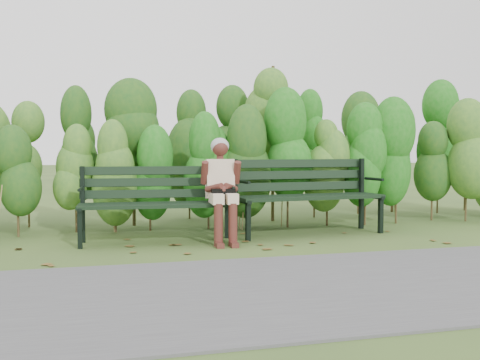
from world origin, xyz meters
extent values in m
plane|color=#395225|center=(0.00, 0.00, 0.00)|extent=(80.00, 80.00, 0.00)
cube|color=#474749|center=(0.00, -2.20, 0.01)|extent=(60.00, 2.50, 0.01)
cylinder|color=#47381E|center=(-2.75, 1.30, 0.40)|extent=(0.03, 0.03, 0.80)
ellipsoid|color=#176B14|center=(-2.75, 1.30, 1.04)|extent=(0.64, 0.64, 1.44)
cylinder|color=#47381E|center=(-2.14, 1.30, 0.40)|extent=(0.03, 0.03, 0.80)
ellipsoid|color=#176B14|center=(-2.14, 1.30, 1.04)|extent=(0.64, 0.64, 1.44)
cylinder|color=#47381E|center=(-1.53, 1.30, 0.40)|extent=(0.03, 0.03, 0.80)
ellipsoid|color=#176B14|center=(-1.53, 1.30, 1.04)|extent=(0.64, 0.64, 1.44)
cylinder|color=#47381E|center=(-0.92, 1.30, 0.40)|extent=(0.03, 0.03, 0.80)
ellipsoid|color=#176B14|center=(-0.92, 1.30, 1.04)|extent=(0.64, 0.64, 1.44)
cylinder|color=#47381E|center=(-0.31, 1.30, 0.40)|extent=(0.03, 0.03, 0.80)
ellipsoid|color=#176B14|center=(-0.31, 1.30, 1.04)|extent=(0.64, 0.64, 1.44)
cylinder|color=#47381E|center=(0.31, 1.30, 0.40)|extent=(0.03, 0.03, 0.80)
ellipsoid|color=#176B14|center=(0.31, 1.30, 1.04)|extent=(0.64, 0.64, 1.44)
cylinder|color=#47381E|center=(0.92, 1.30, 0.40)|extent=(0.03, 0.03, 0.80)
ellipsoid|color=#176B14|center=(0.92, 1.30, 1.04)|extent=(0.64, 0.64, 1.44)
cylinder|color=#47381E|center=(1.53, 1.30, 0.40)|extent=(0.03, 0.03, 0.80)
ellipsoid|color=#176B14|center=(1.53, 1.30, 1.04)|extent=(0.64, 0.64, 1.44)
cylinder|color=#47381E|center=(2.14, 1.30, 0.40)|extent=(0.03, 0.03, 0.80)
ellipsoid|color=#176B14|center=(2.14, 1.30, 1.04)|extent=(0.64, 0.64, 1.44)
cylinder|color=#47381E|center=(2.75, 1.30, 0.40)|extent=(0.03, 0.03, 0.80)
ellipsoid|color=#176B14|center=(2.75, 1.30, 1.04)|extent=(0.64, 0.64, 1.44)
cylinder|color=#47381E|center=(3.36, 1.30, 0.40)|extent=(0.03, 0.03, 0.80)
ellipsoid|color=#176B14|center=(3.36, 1.30, 1.04)|extent=(0.64, 0.64, 1.44)
cylinder|color=#47381E|center=(3.98, 1.30, 0.40)|extent=(0.03, 0.03, 0.80)
ellipsoid|color=#176B14|center=(3.98, 1.30, 1.04)|extent=(0.64, 0.64, 1.44)
cylinder|color=#47381E|center=(-2.69, 2.30, 0.55)|extent=(0.04, 0.04, 1.10)
ellipsoid|color=#1B4F1C|center=(-2.69, 2.30, 1.43)|extent=(0.70, 0.70, 1.98)
cylinder|color=#47381E|center=(-1.92, 2.30, 0.55)|extent=(0.04, 0.04, 1.10)
ellipsoid|color=#1B4F1C|center=(-1.92, 2.30, 1.43)|extent=(0.70, 0.70, 1.98)
cylinder|color=#47381E|center=(-1.15, 2.30, 0.55)|extent=(0.04, 0.04, 1.10)
ellipsoid|color=#1B4F1C|center=(-1.15, 2.30, 1.43)|extent=(0.70, 0.70, 1.98)
cylinder|color=#47381E|center=(-0.38, 2.30, 0.55)|extent=(0.04, 0.04, 1.10)
ellipsoid|color=#1B4F1C|center=(-0.38, 2.30, 1.43)|extent=(0.70, 0.70, 1.98)
cylinder|color=#47381E|center=(0.38, 2.30, 0.55)|extent=(0.04, 0.04, 1.10)
ellipsoid|color=#1B4F1C|center=(0.38, 2.30, 1.43)|extent=(0.70, 0.70, 1.98)
cylinder|color=#47381E|center=(1.15, 2.30, 0.55)|extent=(0.04, 0.04, 1.10)
ellipsoid|color=#1B4F1C|center=(1.15, 2.30, 1.43)|extent=(0.70, 0.70, 1.98)
cylinder|color=#47381E|center=(1.92, 2.30, 0.55)|extent=(0.04, 0.04, 1.10)
ellipsoid|color=#1B4F1C|center=(1.92, 2.30, 1.43)|extent=(0.70, 0.70, 1.98)
cylinder|color=#47381E|center=(2.69, 2.30, 0.55)|extent=(0.04, 0.04, 1.10)
ellipsoid|color=#1B4F1C|center=(2.69, 2.30, 1.43)|extent=(0.70, 0.70, 1.98)
cylinder|color=#47381E|center=(3.46, 2.30, 0.55)|extent=(0.04, 0.04, 1.10)
ellipsoid|color=#1B4F1C|center=(3.46, 2.30, 1.43)|extent=(0.70, 0.70, 1.98)
cylinder|color=#47381E|center=(4.22, 2.30, 0.55)|extent=(0.04, 0.04, 1.10)
ellipsoid|color=#1B4F1C|center=(4.22, 2.30, 1.43)|extent=(0.70, 0.70, 1.98)
cylinder|color=#47381E|center=(4.99, 2.30, 0.55)|extent=(0.04, 0.04, 1.10)
ellipsoid|color=#1B4F1C|center=(4.99, 2.30, 1.43)|extent=(0.70, 0.70, 1.98)
cube|color=brown|center=(-1.14, -0.98, 0.00)|extent=(0.10, 0.09, 0.01)
cube|color=brown|center=(-1.89, 0.69, 0.00)|extent=(0.11, 0.11, 0.01)
cube|color=brown|center=(0.41, 0.87, 0.00)|extent=(0.10, 0.08, 0.01)
cube|color=brown|center=(-1.18, -0.27, 0.00)|extent=(0.09, 0.07, 0.01)
cube|color=brown|center=(-0.44, 0.74, 0.00)|extent=(0.11, 0.11, 0.01)
cube|color=brown|center=(2.68, 0.00, 0.00)|extent=(0.11, 0.11, 0.01)
cube|color=brown|center=(-0.01, -0.28, 0.00)|extent=(0.10, 0.11, 0.01)
cube|color=brown|center=(1.35, 0.52, 0.00)|extent=(0.11, 0.11, 0.01)
cube|color=brown|center=(0.81, -1.12, 0.00)|extent=(0.11, 0.10, 0.01)
cube|color=brown|center=(0.51, 0.32, 0.00)|extent=(0.11, 0.11, 0.01)
cube|color=brown|center=(0.34, 0.25, 0.00)|extent=(0.11, 0.11, 0.01)
cube|color=brown|center=(-2.51, 0.81, 0.00)|extent=(0.10, 0.11, 0.01)
cube|color=brown|center=(-1.80, -0.84, 0.00)|extent=(0.11, 0.10, 0.01)
cube|color=brown|center=(-0.59, -1.04, 0.00)|extent=(0.10, 0.09, 0.01)
cube|color=brown|center=(0.35, -0.41, 0.00)|extent=(0.11, 0.11, 0.01)
cube|color=brown|center=(2.07, -0.04, 0.00)|extent=(0.09, 0.10, 0.01)
cube|color=brown|center=(0.65, -0.96, 0.00)|extent=(0.11, 0.11, 0.01)
cube|color=brown|center=(0.61, 0.77, 0.00)|extent=(0.11, 0.11, 0.01)
cube|color=brown|center=(2.48, 0.68, 0.00)|extent=(0.10, 0.11, 0.01)
cube|color=brown|center=(-0.15, 0.16, 0.00)|extent=(0.09, 0.11, 0.01)
cube|color=brown|center=(-1.98, -0.70, 0.00)|extent=(0.11, 0.11, 0.01)
cube|color=brown|center=(1.39, 0.06, 0.00)|extent=(0.11, 0.11, 0.01)
cube|color=brown|center=(-0.58, -0.97, 0.00)|extent=(0.11, 0.11, 0.01)
cube|color=brown|center=(-2.16, 0.93, 0.00)|extent=(0.11, 0.10, 0.01)
cube|color=black|center=(-1.05, 0.13, 0.46)|extent=(1.86, 0.24, 0.04)
cube|color=black|center=(-1.04, 0.26, 0.46)|extent=(1.86, 0.24, 0.04)
cube|color=black|center=(-1.03, 0.39, 0.46)|extent=(1.86, 0.24, 0.04)
cube|color=black|center=(-1.02, 0.52, 0.46)|extent=(1.86, 0.24, 0.04)
cube|color=black|center=(-1.01, 0.61, 0.58)|extent=(1.86, 0.18, 0.11)
cube|color=black|center=(-1.01, 0.63, 0.72)|extent=(1.86, 0.18, 0.11)
cube|color=black|center=(-1.01, 0.64, 0.87)|extent=(1.86, 0.18, 0.11)
cube|color=black|center=(-1.93, 0.18, 0.23)|extent=(0.06, 0.06, 0.46)
cube|color=black|center=(-1.90, 0.62, 0.46)|extent=(0.06, 0.06, 0.93)
cube|color=black|center=(-1.92, 0.39, 0.44)|extent=(0.09, 0.52, 0.04)
cylinder|color=black|center=(-1.92, 0.33, 0.67)|extent=(0.06, 0.39, 0.04)
cube|color=black|center=(-0.16, 0.06, 0.23)|extent=(0.06, 0.06, 0.46)
cube|color=black|center=(-0.13, 0.50, 0.46)|extent=(0.06, 0.06, 0.93)
cube|color=black|center=(-0.15, 0.27, 0.44)|extent=(0.09, 0.52, 0.04)
cylinder|color=black|center=(-0.15, 0.21, 0.67)|extent=(0.06, 0.39, 0.04)
cube|color=black|center=(1.02, 0.30, 0.50)|extent=(2.02, 0.30, 0.04)
cube|color=black|center=(1.01, 0.44, 0.50)|extent=(2.02, 0.30, 0.04)
cube|color=black|center=(1.00, 0.58, 0.50)|extent=(2.02, 0.30, 0.04)
cube|color=black|center=(0.98, 0.72, 0.50)|extent=(2.02, 0.30, 0.04)
cube|color=black|center=(0.97, 0.82, 0.63)|extent=(2.01, 0.24, 0.12)
cube|color=black|center=(0.97, 0.84, 0.78)|extent=(2.01, 0.24, 0.12)
cube|color=black|center=(0.97, 0.86, 0.94)|extent=(2.01, 0.24, 0.12)
cube|color=black|center=(0.06, 0.20, 0.25)|extent=(0.06, 0.06, 0.50)
cube|color=black|center=(0.02, 0.68, 0.50)|extent=(0.06, 0.06, 1.01)
cube|color=black|center=(0.04, 0.43, 0.48)|extent=(0.11, 0.56, 0.04)
cylinder|color=black|center=(0.05, 0.37, 0.73)|extent=(0.08, 0.42, 0.04)
cube|color=black|center=(1.98, 0.37, 0.25)|extent=(0.06, 0.06, 0.50)
cube|color=black|center=(1.94, 0.85, 0.50)|extent=(0.06, 0.06, 1.01)
cube|color=black|center=(1.96, 0.60, 0.48)|extent=(0.11, 0.56, 0.04)
cylinder|color=black|center=(1.96, 0.54, 0.73)|extent=(0.08, 0.42, 0.04)
cube|color=beige|center=(-0.37, 0.08, 0.55)|extent=(0.16, 0.41, 0.12)
cube|color=beige|center=(-0.20, 0.07, 0.55)|extent=(0.16, 0.41, 0.12)
cylinder|color=#50231C|center=(-0.38, -0.08, 0.25)|extent=(0.11, 0.11, 0.50)
cylinder|color=#50231C|center=(-0.21, -0.09, 0.25)|extent=(0.11, 0.11, 0.50)
cube|color=#50231C|center=(-0.38, -0.16, 0.03)|extent=(0.10, 0.20, 0.06)
cube|color=#50231C|center=(-0.21, -0.17, 0.03)|extent=(0.10, 0.20, 0.06)
cube|color=beige|center=(-0.26, 0.33, 0.77)|extent=(0.36, 0.26, 0.49)
cylinder|color=#50231C|center=(-0.26, 0.31, 1.03)|extent=(0.09, 0.09, 0.10)
sphere|color=#50231C|center=(-0.27, 0.30, 1.15)|extent=(0.20, 0.20, 0.20)
ellipsoid|color=gray|center=(-0.26, 0.33, 1.17)|extent=(0.23, 0.22, 0.21)
cylinder|color=#50231C|center=(-0.47, 0.27, 0.85)|extent=(0.10, 0.20, 0.29)
cylinder|color=#50231C|center=(-0.07, 0.24, 0.85)|extent=(0.10, 0.20, 0.29)
cylinder|color=#50231C|center=(-0.38, 0.14, 0.67)|extent=(0.21, 0.26, 0.13)
cylinder|color=#50231C|center=(-0.18, 0.12, 0.67)|extent=(0.23, 0.24, 0.13)
sphere|color=#50231C|center=(-0.28, 0.07, 0.65)|extent=(0.10, 0.10, 0.10)
cube|color=black|center=(-0.28, 0.08, 0.59)|extent=(0.29, 0.13, 0.15)
camera|label=1|loc=(-1.83, -6.41, 1.12)|focal=42.00mm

